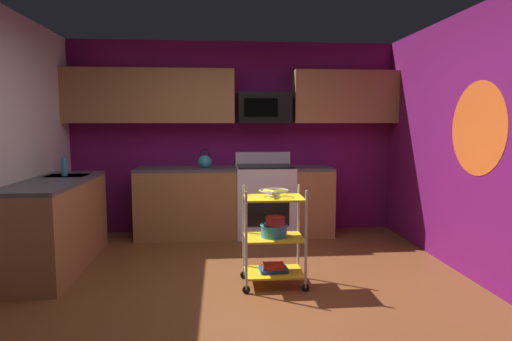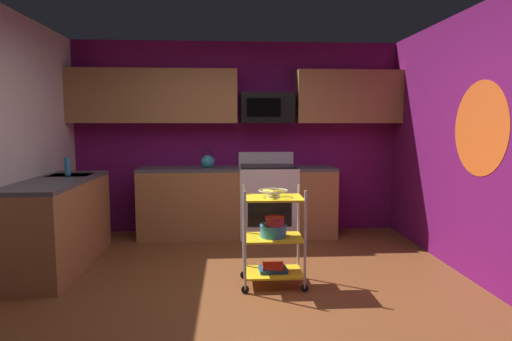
{
  "view_description": "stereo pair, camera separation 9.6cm",
  "coord_description": "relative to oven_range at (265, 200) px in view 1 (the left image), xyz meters",
  "views": [
    {
      "loc": [
        -0.2,
        -3.68,
        1.5
      ],
      "look_at": [
        0.14,
        0.48,
        1.05
      ],
      "focal_mm": 30.86,
      "sensor_mm": 36.0,
      "label": 1
    },
    {
      "loc": [
        -0.11,
        -3.69,
        1.5
      ],
      "look_at": [
        0.14,
        0.48,
        1.05
      ],
      "focal_mm": 30.86,
      "sensor_mm": 36.0,
      "label": 2
    }
  ],
  "objects": [
    {
      "name": "oven_range",
      "position": [
        0.0,
        0.0,
        0.0
      ],
      "size": [
        0.76,
        0.65,
        1.1
      ],
      "color": "white",
      "rests_on": "ground"
    },
    {
      "name": "fruit_bowl",
      "position": [
        -0.11,
        -1.85,
        0.4
      ],
      "size": [
        0.27,
        0.27,
        0.07
      ],
      "color": "silver",
      "rests_on": "rolling_cart"
    },
    {
      "name": "floor",
      "position": [
        -0.4,
        -2.1,
        -0.5
      ],
      "size": [
        4.4,
        4.8,
        0.04
      ],
      "primitive_type": "cube",
      "color": "brown",
      "rests_on": "ground"
    },
    {
      "name": "wall_right",
      "position": [
        1.83,
        -2.1,
        0.82
      ],
      "size": [
        0.06,
        4.8,
        2.6
      ],
      "primitive_type": "cube",
      "color": "#6B1156",
      "rests_on": "ground"
    },
    {
      "name": "wall_flower_decal",
      "position": [
        1.8,
        -1.86,
        0.97
      ],
      "size": [
        0.0,
        0.89,
        0.89
      ],
      "primitive_type": "cylinder",
      "rotation": [
        0.0,
        1.57,
        0.0
      ],
      "color": "#E5591E"
    },
    {
      "name": "counter_run",
      "position": [
        -1.17,
        -0.47,
        -0.01
      ],
      "size": [
        3.49,
        2.33,
        0.92
      ],
      "color": "#9E6B3D",
      "rests_on": "ground"
    },
    {
      "name": "dish_soap_bottle",
      "position": [
        -2.31,
        -0.8,
        0.54
      ],
      "size": [
        0.06,
        0.06,
        0.2
      ],
      "primitive_type": "cylinder",
      "color": "#2D8CBF",
      "rests_on": "counter_run"
    },
    {
      "name": "mixing_bowl_small",
      "position": [
        -0.1,
        -1.89,
        0.14
      ],
      "size": [
        0.18,
        0.18,
        0.08
      ],
      "color": "maroon",
      "rests_on": "rolling_cart"
    },
    {
      "name": "mixing_bowl_large",
      "position": [
        -0.11,
        -1.85,
        0.04
      ],
      "size": [
        0.25,
        0.25,
        0.11
      ],
      "color": "#338CBF",
      "rests_on": "rolling_cart"
    },
    {
      "name": "microwave",
      "position": [
        -0.0,
        0.1,
        1.22
      ],
      "size": [
        0.7,
        0.39,
        0.4
      ],
      "color": "black"
    },
    {
      "name": "upper_cabinets",
      "position": [
        -0.49,
        0.13,
        1.37
      ],
      "size": [
        4.4,
        0.33,
        0.7
      ],
      "color": "#9E6B3D"
    },
    {
      "name": "rolling_cart",
      "position": [
        -0.11,
        -1.85,
        -0.03
      ],
      "size": [
        0.6,
        0.4,
        0.91
      ],
      "color": "silver",
      "rests_on": "ground"
    },
    {
      "name": "wall_back",
      "position": [
        -0.4,
        0.33,
        0.82
      ],
      "size": [
        4.52,
        0.06,
        2.6
      ],
      "primitive_type": "cube",
      "color": "#6B1156",
      "rests_on": "ground"
    },
    {
      "name": "book_stack",
      "position": [
        -0.11,
        -1.85,
        -0.32
      ],
      "size": [
        0.26,
        0.2,
        0.07
      ],
      "color": "#1E4C8C",
      "rests_on": "rolling_cart"
    },
    {
      "name": "kettle",
      "position": [
        -0.79,
        -0.0,
        0.52
      ],
      "size": [
        0.21,
        0.18,
        0.26
      ],
      "color": "teal",
      "rests_on": "counter_run"
    }
  ]
}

